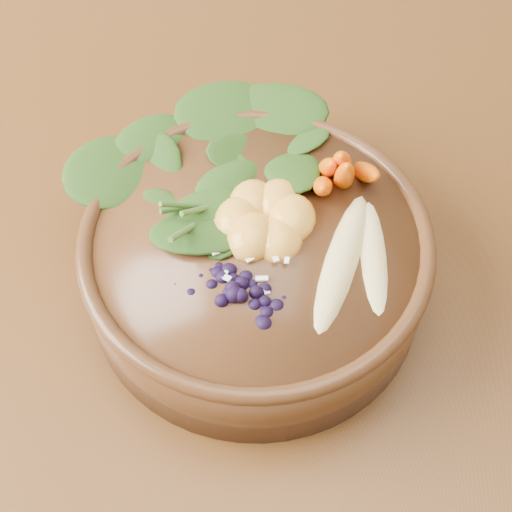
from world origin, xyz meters
TOP-DOWN VIEW (x-y plane):
  - dining_table at (0.00, 0.00)m, footprint 1.60×0.90m
  - stoneware_bowl at (-0.19, -0.07)m, footprint 0.27×0.27m
  - kale_heap at (-0.22, -0.02)m, footprint 0.18×0.16m
  - carrot_cluster at (-0.14, -0.01)m, footprint 0.06×0.06m
  - banana_halves at (-0.11, -0.08)m, footprint 0.06×0.14m
  - mandarin_cluster at (-0.18, -0.06)m, footprint 0.08×0.09m
  - blueberry_pile at (-0.19, -0.13)m, footprint 0.12×0.10m
  - coconut_flakes at (-0.19, -0.09)m, footprint 0.09×0.07m

SIDE VIEW (x-z plane):
  - dining_table at x=0.00m, z-range 0.28..1.03m
  - stoneware_bowl at x=-0.19m, z-range 0.75..0.82m
  - coconut_flakes at x=-0.19m, z-range 0.82..0.83m
  - banana_halves at x=-0.11m, z-range 0.82..0.84m
  - mandarin_cluster at x=-0.18m, z-range 0.82..0.85m
  - blueberry_pile at x=-0.19m, z-range 0.82..0.85m
  - kale_heap at x=-0.22m, z-range 0.82..0.86m
  - carrot_cluster at x=-0.14m, z-range 0.82..0.89m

